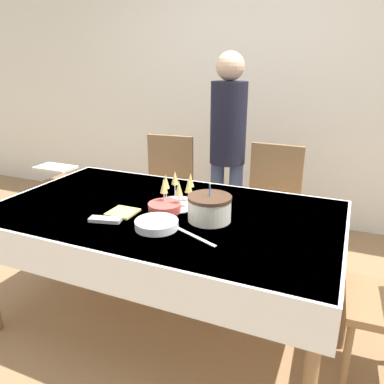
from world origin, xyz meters
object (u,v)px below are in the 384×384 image
dining_chair_far_left (166,189)px  plate_stack_main (157,224)px  champagne_tray (177,190)px  high_chair (65,189)px  person_standing (228,139)px  plate_stack_dessert (165,207)px  birthday_cake (210,208)px  dining_chair_far_right (271,204)px

dining_chair_far_left → plate_stack_main: (0.53, -1.13, 0.24)m
champagne_tray → high_chair: size_ratio=0.40×
dining_chair_far_left → person_standing: (0.49, 0.12, 0.44)m
champagne_tray → plate_stack_main: (0.04, -0.33, -0.07)m
champagne_tray → high_chair: (-1.40, 0.59, -0.36)m
champagne_tray → plate_stack_dessert: 0.14m
dining_chair_far_left → high_chair: size_ratio=1.37×
birthday_cake → champagne_tray: size_ratio=0.83×
dining_chair_far_right → plate_stack_dessert: size_ratio=5.22×
dining_chair_far_right → birthday_cake: dining_chair_far_right is taller
dining_chair_far_left → dining_chair_far_right: same height
champagne_tray → high_chair: 1.56m
dining_chair_far_left → person_standing: bearing=13.8°
person_standing → dining_chair_far_left: bearing=-166.2°
plate_stack_dessert → dining_chair_far_left: bearing=116.8°
person_standing → high_chair: bearing=-166.7°
champagne_tray → person_standing: person_standing is taller
dining_chair_far_left → plate_stack_dessert: dining_chair_far_left is taller
plate_stack_dessert → person_standing: bearing=88.5°
person_standing → plate_stack_dessert: bearing=-91.5°
birthday_cake → high_chair: size_ratio=0.33×
champagne_tray → person_standing: bearing=89.6°
high_chair → person_standing: bearing=13.3°
dining_chair_far_left → champagne_tray: 0.98m
dining_chair_far_right → plate_stack_main: size_ratio=4.38×
dining_chair_far_right → birthday_cake: bearing=-98.8°
plate_stack_main → birthday_cake: bearing=43.4°
dining_chair_far_right → champagne_tray: dining_chair_far_right is taller
dining_chair_far_left → champagne_tray: size_ratio=3.47×
champagne_tray → person_standing: 0.93m
plate_stack_dessert → birthday_cake: bearing=-3.1°
birthday_cake → person_standing: bearing=103.3°
person_standing → plate_stack_main: bearing=-88.3°
plate_stack_main → person_standing: person_standing is taller
dining_chair_far_right → birthday_cake: (-0.14, -0.93, 0.28)m
plate_stack_main → person_standing: bearing=91.7°
dining_chair_far_left → birthday_cake: size_ratio=4.17×
plate_stack_main → plate_stack_dessert: 0.22m
dining_chair_far_right → person_standing: size_ratio=0.60×
dining_chair_far_left → high_chair: 0.94m
birthday_cake → dining_chair_far_right: bearing=81.2°
dining_chair_far_right → high_chair: 1.81m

